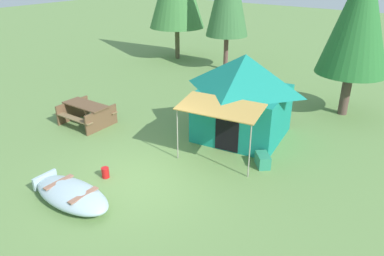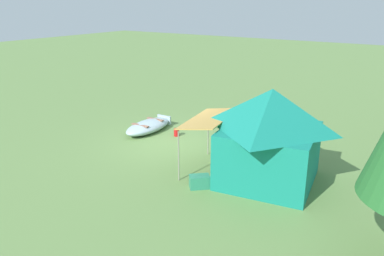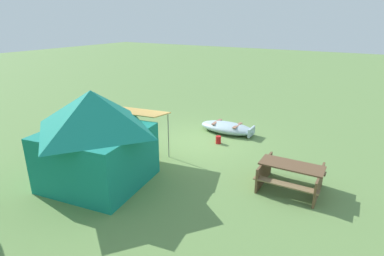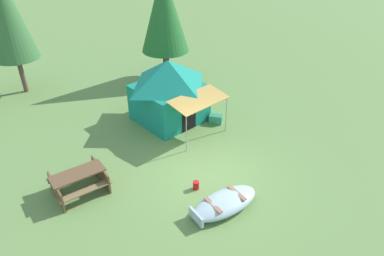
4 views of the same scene
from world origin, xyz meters
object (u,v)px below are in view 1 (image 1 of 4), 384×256
beached_rowboat (71,194)px  canvas_cabin_tent (243,95)px  fuel_can (105,173)px  cooler_box (263,160)px  picnic_table (86,112)px  pine_tree_back_left (360,15)px

beached_rowboat → canvas_cabin_tent: 6.10m
canvas_cabin_tent → fuel_can: (-1.68, -4.53, -1.30)m
beached_rowboat → cooler_box: (2.98, 4.39, -0.05)m
canvas_cabin_tent → picnic_table: 5.63m
beached_rowboat → fuel_can: size_ratio=8.02×
cooler_box → fuel_can: 4.46m
pine_tree_back_left → cooler_box: bearing=-97.1°
beached_rowboat → canvas_cabin_tent: canvas_cabin_tent is taller
beached_rowboat → cooler_box: bearing=55.8°
cooler_box → pine_tree_back_left: size_ratio=0.10×
canvas_cabin_tent → picnic_table: size_ratio=2.39×
cooler_box → fuel_can: bearing=-135.6°
cooler_box → pine_tree_back_left: (0.68, 5.44, 3.50)m
canvas_cabin_tent → pine_tree_back_left: (2.19, 4.02, 2.24)m
canvas_cabin_tent → cooler_box: 2.42m
fuel_can → pine_tree_back_left: size_ratio=0.05×
beached_rowboat → picnic_table: picnic_table is taller
pine_tree_back_left → canvas_cabin_tent: bearing=-118.5°
fuel_can → canvas_cabin_tent: bearing=69.7°
picnic_table → cooler_box: (6.47, 1.07, -0.28)m
pine_tree_back_left → beached_rowboat: bearing=-110.4°
beached_rowboat → cooler_box: 5.30m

